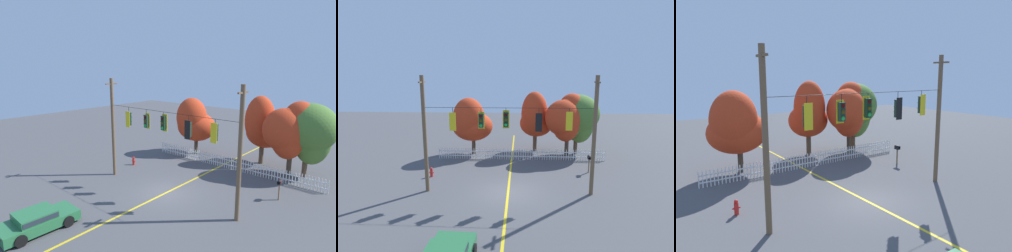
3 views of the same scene
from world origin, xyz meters
The scene contains 15 objects.
ground centered at (0.00, 0.00, 0.00)m, with size 80.00×80.00×0.00m, color #4C4C4F.
lane_centerline_stripe centered at (0.00, 0.00, 0.00)m, with size 0.16×36.00×0.01m, color gold.
signal_support_span centered at (0.00, 0.00, 4.07)m, with size 11.54×1.10×7.99m.
traffic_signal_eastbound_side centered at (-3.67, -0.01, 4.96)m, with size 0.43×0.38×1.53m.
traffic_signal_southbound_primary centered at (-1.79, 0.01, 5.04)m, with size 0.43×0.38×1.42m.
traffic_signal_northbound_primary centered at (-0.14, 0.01, 5.11)m, with size 0.43×0.38×1.38m.
traffic_signal_westbound_side centered at (2.00, -0.01, 4.96)m, with size 0.43×0.38×1.53m.
traffic_signal_northbound_secondary centered at (3.96, -0.01, 5.06)m, with size 0.43×0.38×1.44m.
white_picket_fence centered at (0.89, 7.50, 0.53)m, with size 15.90×0.06×1.06m.
autumn_maple_near_fence centered at (-4.18, 9.15, 3.29)m, with size 4.08×3.59×5.79m.
autumn_maple_mid centered at (2.38, 10.65, 3.49)m, with size 3.48×3.45×6.34m.
autumn_oak_far_east centered at (5.34, 9.03, 3.93)m, with size 4.13×3.49×6.23m.
autumn_maple_far_west centered at (6.53, 9.88, 3.86)m, with size 4.24×3.80×6.09m.
fire_hydrant centered at (-6.24, 2.67, 0.38)m, with size 0.38×0.22×0.77m.
roadside_mailbox centered at (6.51, 4.27, 1.19)m, with size 0.25×0.44×1.45m.
Camera 2 is at (0.78, -17.58, 8.00)m, focal length 29.06 mm.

